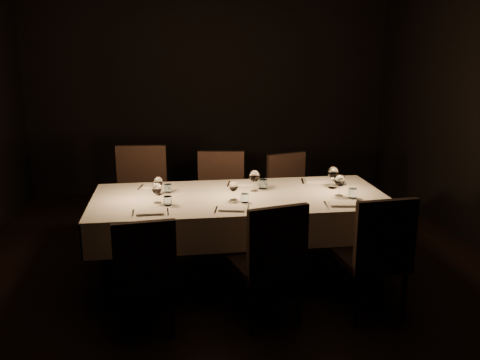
{
  "coord_description": "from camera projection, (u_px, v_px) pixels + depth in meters",
  "views": [
    {
      "loc": [
        -0.58,
        -4.16,
        1.99
      ],
      "look_at": [
        0.0,
        0.0,
        0.9
      ],
      "focal_mm": 38.0,
      "sensor_mm": 36.0,
      "label": 1
    }
  ],
  "objects": [
    {
      "name": "room",
      "position": [
        240.0,
        110.0,
        4.19
      ],
      "size": [
        5.01,
        6.01,
        3.01
      ],
      "color": "black",
      "rests_on": "ground"
    },
    {
      "name": "dining_table",
      "position": [
        240.0,
        204.0,
        4.4
      ],
      "size": [
        2.52,
        1.12,
        0.76
      ],
      "color": "black",
      "rests_on": "ground"
    },
    {
      "name": "chair_near_left",
      "position": [
        145.0,
        270.0,
        3.54
      ],
      "size": [
        0.46,
        0.46,
        0.88
      ],
      "rotation": [
        0.0,
        0.0,
        3.24
      ],
      "color": "black",
      "rests_on": "ground"
    },
    {
      "name": "place_setting_near_left",
      "position": [
        157.0,
        198.0,
        4.06
      ],
      "size": [
        0.31,
        0.4,
        0.17
      ],
      "rotation": [
        0.0,
        0.0,
        0.02
      ],
      "color": "beige",
      "rests_on": "dining_table"
    },
    {
      "name": "chair_near_center",
      "position": [
        271.0,
        258.0,
        3.67
      ],
      "size": [
        0.55,
        0.55,
        0.94
      ],
      "rotation": [
        0.0,
        0.0,
        3.38
      ],
      "color": "black",
      "rests_on": "ground"
    },
    {
      "name": "place_setting_near_center",
      "position": [
        236.0,
        196.0,
        4.14
      ],
      "size": [
        0.31,
        0.39,
        0.17
      ],
      "rotation": [
        0.0,
        0.0,
        -0.2
      ],
      "color": "beige",
      "rests_on": "dining_table"
    },
    {
      "name": "chair_near_right",
      "position": [
        376.0,
        252.0,
        3.75
      ],
      "size": [
        0.5,
        0.5,
        0.97
      ],
      "rotation": [
        0.0,
        0.0,
        3.22
      ],
      "color": "black",
      "rests_on": "ground"
    },
    {
      "name": "place_setting_near_right",
      "position": [
        344.0,
        190.0,
        4.27
      ],
      "size": [
        0.34,
        0.41,
        0.18
      ],
      "rotation": [
        0.0,
        0.0,
        -0.13
      ],
      "color": "beige",
      "rests_on": "dining_table"
    },
    {
      "name": "chair_far_left",
      "position": [
        141.0,
        195.0,
        5.1
      ],
      "size": [
        0.55,
        0.55,
        1.05
      ],
      "rotation": [
        0.0,
        0.0,
        -0.11
      ],
      "color": "black",
      "rests_on": "ground"
    },
    {
      "name": "place_setting_far_left",
      "position": [
        159.0,
        185.0,
        4.48
      ],
      "size": [
        0.31,
        0.39,
        0.16
      ],
      "rotation": [
        0.0,
        0.0,
        -0.21
      ],
      "color": "beige",
      "rests_on": "dining_table"
    },
    {
      "name": "chair_far_center",
      "position": [
        221.0,
        197.0,
        5.13
      ],
      "size": [
        0.54,
        0.54,
        0.98
      ],
      "rotation": [
        0.0,
        0.0,
        -0.15
      ],
      "color": "black",
      "rests_on": "ground"
    },
    {
      "name": "place_setting_far_center",
      "position": [
        253.0,
        180.0,
        4.59
      ],
      "size": [
        0.36,
        0.41,
        0.19
      ],
      "rotation": [
        0.0,
        0.0,
        -0.21
      ],
      "color": "beige",
      "rests_on": "dining_table"
    },
    {
      "name": "chair_far_right",
      "position": [
        291.0,
        194.0,
        5.34
      ],
      "size": [
        0.56,
        0.56,
        0.92
      ],
      "rotation": [
        0.0,
        0.0,
        0.31
      ],
      "color": "black",
      "rests_on": "ground"
    },
    {
      "name": "place_setting_far_right",
      "position": [
        330.0,
        177.0,
        4.68
      ],
      "size": [
        0.37,
        0.42,
        0.2
      ],
      "rotation": [
        0.0,
        0.0,
        -0.18
      ],
      "color": "beige",
      "rests_on": "dining_table"
    }
  ]
}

